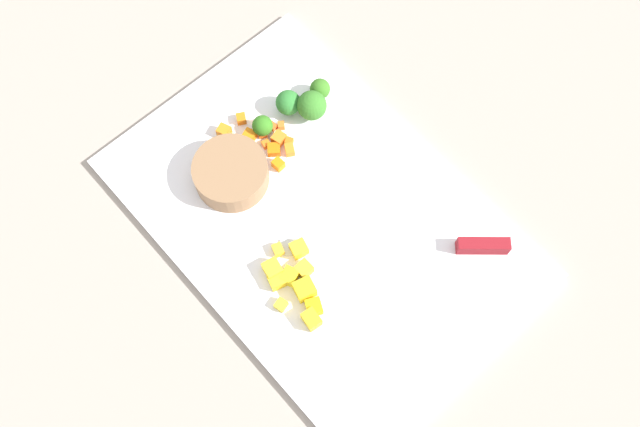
% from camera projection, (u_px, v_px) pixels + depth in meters
% --- Properties ---
extents(ground_plane, '(4.00, 4.00, 0.00)m').
position_uv_depth(ground_plane, '(320.00, 220.00, 0.92)').
color(ground_plane, '#9F9286').
extents(cutting_board, '(0.53, 0.36, 0.01)m').
position_uv_depth(cutting_board, '(320.00, 218.00, 0.92)').
color(cutting_board, white).
rests_on(cutting_board, ground_plane).
extents(prep_bowl, '(0.10, 0.10, 0.04)m').
position_uv_depth(prep_bowl, '(231.00, 173.00, 0.91)').
color(prep_bowl, '#916A49').
rests_on(prep_bowl, cutting_board).
extents(chef_knife, '(0.21, 0.22, 0.02)m').
position_uv_depth(chef_knife, '(441.00, 246.00, 0.89)').
color(chef_knife, silver).
rests_on(chef_knife, cutting_board).
extents(carrot_dice_0, '(0.02, 0.02, 0.01)m').
position_uv_depth(carrot_dice_0, '(241.00, 119.00, 0.96)').
color(carrot_dice_0, orange).
rests_on(carrot_dice_0, cutting_board).
extents(carrot_dice_1, '(0.02, 0.02, 0.02)m').
position_uv_depth(carrot_dice_1, '(224.00, 132.00, 0.95)').
color(carrot_dice_1, orange).
rests_on(carrot_dice_1, cutting_board).
extents(carrot_dice_2, '(0.01, 0.01, 0.01)m').
position_uv_depth(carrot_dice_2, '(289.00, 142.00, 0.95)').
color(carrot_dice_2, orange).
rests_on(carrot_dice_2, cutting_board).
extents(carrot_dice_3, '(0.02, 0.02, 0.01)m').
position_uv_depth(carrot_dice_3, '(262.00, 133.00, 0.95)').
color(carrot_dice_3, orange).
rests_on(carrot_dice_3, cutting_board).
extents(carrot_dice_4, '(0.02, 0.02, 0.01)m').
position_uv_depth(carrot_dice_4, '(274.00, 150.00, 0.94)').
color(carrot_dice_4, orange).
rests_on(carrot_dice_4, cutting_board).
extents(carrot_dice_5, '(0.01, 0.01, 0.01)m').
position_uv_depth(carrot_dice_5, '(266.00, 144.00, 0.95)').
color(carrot_dice_5, orange).
rests_on(carrot_dice_5, cutting_board).
extents(carrot_dice_6, '(0.01, 0.01, 0.01)m').
position_uv_depth(carrot_dice_6, '(273.00, 126.00, 0.96)').
color(carrot_dice_6, orange).
rests_on(carrot_dice_6, cutting_board).
extents(carrot_dice_7, '(0.01, 0.01, 0.01)m').
position_uv_depth(carrot_dice_7, '(281.00, 126.00, 0.95)').
color(carrot_dice_7, orange).
rests_on(carrot_dice_7, cutting_board).
extents(carrot_dice_8, '(0.02, 0.02, 0.01)m').
position_uv_depth(carrot_dice_8, '(250.00, 136.00, 0.95)').
color(carrot_dice_8, orange).
rests_on(carrot_dice_8, cutting_board).
extents(carrot_dice_9, '(0.02, 0.01, 0.01)m').
position_uv_depth(carrot_dice_9, '(278.00, 164.00, 0.93)').
color(carrot_dice_9, orange).
rests_on(carrot_dice_9, cutting_board).
extents(carrot_dice_10, '(0.01, 0.01, 0.01)m').
position_uv_depth(carrot_dice_10, '(261.00, 123.00, 0.96)').
color(carrot_dice_10, orange).
rests_on(carrot_dice_10, cutting_board).
extents(carrot_dice_11, '(0.02, 0.02, 0.01)m').
position_uv_depth(carrot_dice_11, '(290.00, 150.00, 0.94)').
color(carrot_dice_11, orange).
rests_on(carrot_dice_11, cutting_board).
extents(carrot_dice_12, '(0.02, 0.02, 0.01)m').
position_uv_depth(carrot_dice_12, '(279.00, 138.00, 0.95)').
color(carrot_dice_12, orange).
rests_on(carrot_dice_12, cutting_board).
extents(pepper_dice_0, '(0.02, 0.03, 0.02)m').
position_uv_depth(pepper_dice_0, '(290.00, 276.00, 0.87)').
color(pepper_dice_0, yellow).
rests_on(pepper_dice_0, cutting_board).
extents(pepper_dice_1, '(0.02, 0.02, 0.01)m').
position_uv_depth(pepper_dice_1, '(278.00, 250.00, 0.89)').
color(pepper_dice_1, yellow).
rests_on(pepper_dice_1, cutting_board).
extents(pepper_dice_2, '(0.03, 0.03, 0.02)m').
position_uv_depth(pepper_dice_2, '(314.00, 307.00, 0.86)').
color(pepper_dice_2, yellow).
rests_on(pepper_dice_2, cutting_board).
extents(pepper_dice_3, '(0.03, 0.03, 0.02)m').
position_uv_depth(pepper_dice_3, '(305.00, 289.00, 0.87)').
color(pepper_dice_3, yellow).
rests_on(pepper_dice_3, cutting_board).
extents(pepper_dice_4, '(0.02, 0.02, 0.02)m').
position_uv_depth(pepper_dice_4, '(304.00, 269.00, 0.88)').
color(pepper_dice_4, yellow).
rests_on(pepper_dice_4, cutting_board).
extents(pepper_dice_5, '(0.02, 0.02, 0.02)m').
position_uv_depth(pepper_dice_5, '(299.00, 249.00, 0.89)').
color(pepper_dice_5, yellow).
rests_on(pepper_dice_5, cutting_board).
extents(pepper_dice_6, '(0.02, 0.02, 0.01)m').
position_uv_depth(pepper_dice_6, '(281.00, 305.00, 0.86)').
color(pepper_dice_6, yellow).
rests_on(pepper_dice_6, cutting_board).
extents(pepper_dice_7, '(0.02, 0.02, 0.02)m').
position_uv_depth(pepper_dice_7, '(277.00, 280.00, 0.87)').
color(pepper_dice_7, yellow).
rests_on(pepper_dice_7, cutting_board).
extents(pepper_dice_8, '(0.02, 0.02, 0.02)m').
position_uv_depth(pepper_dice_8, '(311.00, 319.00, 0.85)').
color(pepper_dice_8, yellow).
rests_on(pepper_dice_8, cutting_board).
extents(pepper_dice_9, '(0.03, 0.02, 0.02)m').
position_uv_depth(pepper_dice_9, '(273.00, 269.00, 0.88)').
color(pepper_dice_9, yellow).
rests_on(pepper_dice_9, cutting_board).
extents(broccoli_floret_0, '(0.04, 0.04, 0.05)m').
position_uv_depth(broccoli_floret_0, '(312.00, 106.00, 0.94)').
color(broccoli_floret_0, '#8DAF59').
rests_on(broccoli_floret_0, cutting_board).
extents(broccoli_floret_1, '(0.03, 0.03, 0.03)m').
position_uv_depth(broccoli_floret_1, '(263.00, 126.00, 0.94)').
color(broccoli_floret_1, '#90C355').
rests_on(broccoli_floret_1, cutting_board).
extents(broccoli_floret_2, '(0.03, 0.03, 0.04)m').
position_uv_depth(broccoli_floret_2, '(288.00, 103.00, 0.95)').
color(broccoli_floret_2, '#93B766').
rests_on(broccoli_floret_2, cutting_board).
extents(broccoli_floret_3, '(0.03, 0.03, 0.03)m').
position_uv_depth(broccoli_floret_3, '(320.00, 89.00, 0.96)').
color(broccoli_floret_3, '#89BD59').
rests_on(broccoli_floret_3, cutting_board).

